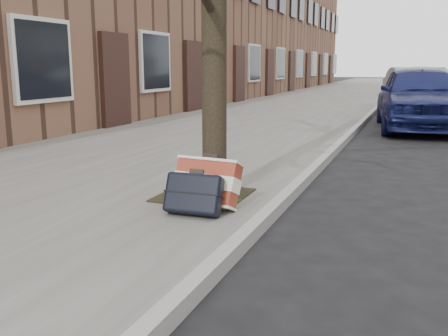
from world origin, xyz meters
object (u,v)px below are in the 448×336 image
at_px(car_near_front, 419,97).
at_px(suitcase_navy, 194,193).
at_px(suitcase_red, 207,183).
at_px(car_near_mid, 418,91).

bearing_deg(car_near_front, suitcase_navy, -108.85).
relative_size(suitcase_red, suitcase_navy, 1.20).
height_order(suitcase_red, car_near_mid, car_near_mid).
bearing_deg(suitcase_red, car_near_mid, 87.18).
bearing_deg(car_near_mid, suitcase_red, -111.19).
distance_m(suitcase_navy, car_near_mid, 11.99).
xyz_separation_m(suitcase_red, car_near_front, (1.79, 7.91, 0.37)).
distance_m(suitcase_red, car_near_mid, 11.72).
xyz_separation_m(car_near_front, car_near_mid, (-0.03, 3.67, -0.04)).
relative_size(car_near_front, car_near_mid, 1.03).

